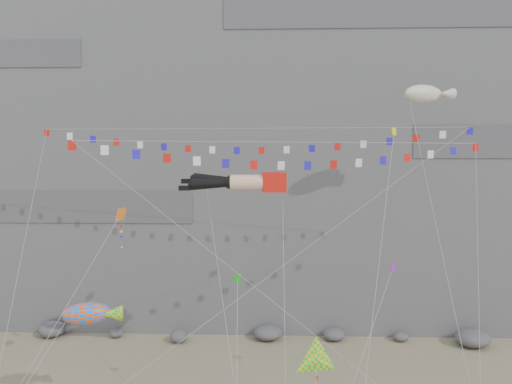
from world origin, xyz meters
TOP-DOWN VIEW (x-y plane):
  - cliff at (0.00, 32.00)m, footprint 80.00×28.00m
  - talus_boulders at (0.00, 17.00)m, footprint 60.00×3.00m
  - legs_kite at (-1.38, 4.41)m, footprint 6.81×12.91m
  - flag_banner_upper at (-1.41, 10.62)m, footprint 32.21×16.28m
  - flag_banner_lower at (1.80, 4.19)m, footprint 25.45×9.49m
  - harlequin_kite at (-9.07, 3.15)m, footprint 6.96×9.02m
  - fish_windsock at (-10.68, 1.46)m, footprint 6.70×6.43m
  - delta_kite at (2.64, -3.08)m, footprint 2.43×5.24m
  - blimp_windsock at (11.85, 11.34)m, footprint 4.40×15.09m
  - small_kite_a at (-4.21, 6.99)m, footprint 4.46×13.22m
  - small_kite_b at (7.90, 3.68)m, footprint 6.90×10.79m
  - small_kite_c at (-1.63, 1.18)m, footprint 1.07×8.37m
  - small_kite_d at (8.35, 5.95)m, footprint 5.63×14.51m

SIDE VIEW (x-z plane):
  - talus_boulders at x=0.00m, z-range 0.00..1.20m
  - delta_kite at x=2.64m, z-range 2.31..10.78m
  - fish_windsock at x=-10.68m, z-range 2.28..12.34m
  - small_kite_c at x=-1.63m, z-range 3.26..15.55m
  - small_kite_b at x=7.90m, z-range 1.90..17.21m
  - harlequin_kite at x=-9.07m, z-range 4.76..21.30m
  - small_kite_a at x=-4.21m, z-range 4.79..24.73m
  - legs_kite at x=-1.38m, z-range 5.51..24.60m
  - flag_banner_lower at x=1.80m, z-range 7.12..28.03m
  - small_kite_d at x=8.35m, z-range 6.18..29.67m
  - flag_banner_upper at x=-1.41m, z-range 5.14..32.43m
  - blimp_windsock at x=11.85m, z-range 8.73..34.04m
  - cliff at x=0.00m, z-range 0.00..50.00m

